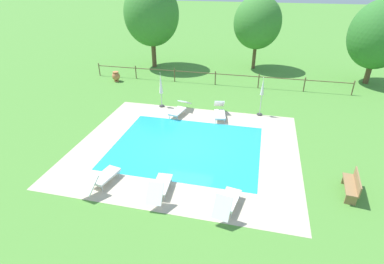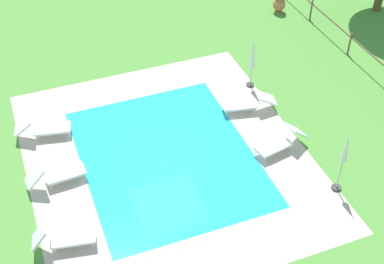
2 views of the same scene
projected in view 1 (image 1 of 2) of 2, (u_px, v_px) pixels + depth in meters
name	position (u px, v px, depth m)	size (l,w,h in m)	color
ground_plane	(186.00, 147.00, 14.95)	(160.00, 160.00, 0.00)	#518E38
pool_deck_paving	(186.00, 147.00, 14.95)	(10.85, 9.40, 0.01)	beige
swimming_pool_water	(186.00, 147.00, 14.95)	(7.19, 5.73, 0.01)	#23A8C1
pool_coping_rim	(186.00, 147.00, 14.95)	(7.67, 6.21, 0.01)	beige
sun_lounger_north_near_steps	(180.00, 109.00, 18.22)	(0.99, 2.14, 0.73)	white
sun_lounger_north_mid	(160.00, 187.00, 11.58)	(0.72, 1.96, 0.93)	white
sun_lounger_north_far	(220.00, 111.00, 17.81)	(0.97, 2.04, 0.89)	white
sun_lounger_north_end	(101.00, 178.00, 12.08)	(0.98, 2.06, 0.86)	white
sun_lounger_south_mid	(227.00, 202.00, 10.80)	(0.91, 1.90, 1.02)	white
patio_umbrella_closed_row_west	(161.00, 86.00, 18.72)	(0.32, 0.32, 2.25)	#383838
patio_umbrella_closed_row_mid_west	(262.00, 91.00, 17.54)	(0.32, 0.32, 2.37)	#383838
wooden_bench_lawn_side	(352.00, 185.00, 11.57)	(0.60, 1.54, 0.87)	#937047
terracotta_urn_near_fence	(116.00, 76.00, 23.62)	(0.61, 0.61, 0.78)	#C67547
perimeter_fence	(215.00, 76.00, 22.82)	(19.53, 0.08, 1.05)	brown
tree_far_west	(257.00, 23.00, 25.17)	(3.99, 3.99, 6.09)	brown
tree_west_mid	(152.00, 14.00, 25.37)	(4.66, 4.66, 7.14)	brown
tree_centre	(379.00, 35.00, 21.71)	(4.21, 4.21, 6.10)	brown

